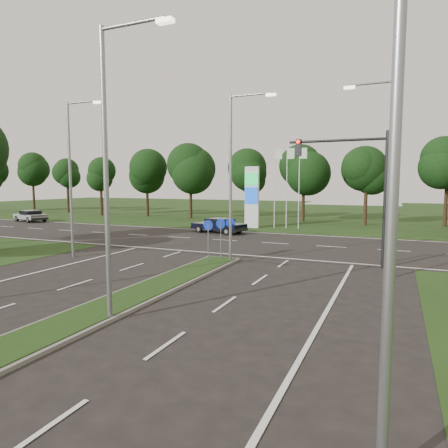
% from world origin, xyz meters
% --- Properties ---
extents(verge_far, '(160.00, 50.00, 0.02)m').
position_xyz_m(verge_far, '(0.00, 55.00, 0.00)').
color(verge_far, black).
rests_on(verge_far, ground).
extents(cross_road, '(160.00, 12.00, 0.02)m').
position_xyz_m(cross_road, '(0.00, 24.00, 0.00)').
color(cross_road, black).
rests_on(cross_road, ground).
extents(median_kerb, '(2.00, 26.00, 0.12)m').
position_xyz_m(median_kerb, '(0.00, 4.00, 0.06)').
color(median_kerb, slate).
rests_on(median_kerb, ground).
extents(streetlight_median_near, '(2.53, 0.22, 9.00)m').
position_xyz_m(streetlight_median_near, '(1.00, 6.00, 5.08)').
color(streetlight_median_near, gray).
rests_on(streetlight_median_near, ground).
extents(streetlight_median_far, '(2.53, 0.22, 9.00)m').
position_xyz_m(streetlight_median_far, '(1.00, 16.00, 5.08)').
color(streetlight_median_far, gray).
rests_on(streetlight_median_far, ground).
extents(streetlight_left_far, '(2.53, 0.22, 9.00)m').
position_xyz_m(streetlight_left_far, '(-8.30, 14.00, 5.08)').
color(streetlight_left_far, gray).
rests_on(streetlight_left_far, ground).
extents(streetlight_right_far, '(2.53, 0.22, 9.00)m').
position_xyz_m(streetlight_right_far, '(8.80, 16.00, 5.08)').
color(streetlight_right_far, gray).
rests_on(streetlight_right_far, ground).
extents(streetlight_right_near, '(2.53, 0.22, 9.00)m').
position_xyz_m(streetlight_right_near, '(8.80, 2.00, 5.08)').
color(streetlight_right_near, gray).
rests_on(streetlight_right_near, ground).
extents(traffic_signal, '(5.10, 0.42, 7.00)m').
position_xyz_m(traffic_signal, '(7.19, 18.00, 4.65)').
color(traffic_signal, black).
rests_on(traffic_signal, ground).
extents(median_signs, '(1.16, 1.76, 2.38)m').
position_xyz_m(median_signs, '(0.00, 16.40, 1.71)').
color(median_signs, gray).
rests_on(median_signs, ground).
extents(gas_pylon, '(5.80, 1.26, 8.00)m').
position_xyz_m(gas_pylon, '(-3.79, 33.05, 3.20)').
color(gas_pylon, silver).
rests_on(gas_pylon, ground).
extents(treeline_far, '(6.00, 6.00, 9.90)m').
position_xyz_m(treeline_far, '(0.10, 39.93, 6.83)').
color(treeline_far, black).
rests_on(treeline_far, ground).
extents(navy_sedan, '(5.07, 2.95, 1.31)m').
position_xyz_m(navy_sedan, '(-5.26, 27.96, 0.70)').
color(navy_sedan, black).
rests_on(navy_sedan, ground).
extents(far_car_a, '(4.91, 3.16, 1.31)m').
position_xyz_m(far_car_a, '(-29.41, 28.99, 0.70)').
color(far_car_a, '#9D9D9D').
rests_on(far_car_a, ground).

